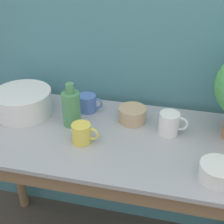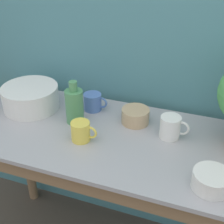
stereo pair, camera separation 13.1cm
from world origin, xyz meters
TOP-DOWN VIEW (x-y plane):
  - wall_back at (0.00, 0.66)m, footprint 6.00×0.05m
  - counter_table at (0.00, 0.28)m, footprint 1.47×0.60m
  - bowl_wash_large at (-0.47, 0.39)m, footprint 0.28×0.28m
  - bottle_tall at (-0.20, 0.35)m, footprint 0.08×0.08m
  - mug_yellow at (-0.11, 0.22)m, footprint 0.12×0.08m
  - mug_blue at (-0.16, 0.48)m, footprint 0.12×0.09m
  - mug_white at (0.24, 0.38)m, footprint 0.13×0.09m
  - bowl_small_enamel_white at (0.44, 0.12)m, footprint 0.14×0.14m
  - bowl_small_tan at (0.07, 0.44)m, footprint 0.13×0.13m

SIDE VIEW (x-z plane):
  - counter_table at x=0.00m, z-range 0.26..1.14m
  - bowl_small_enamel_white at x=0.44m, z-range 0.88..0.94m
  - bowl_small_tan at x=0.07m, z-range 0.88..0.95m
  - mug_blue at x=-0.16m, z-range 0.88..0.96m
  - mug_yellow at x=-0.11m, z-range 0.88..0.96m
  - mug_white at x=0.24m, z-range 0.88..0.98m
  - bowl_wash_large at x=-0.47m, z-range 0.88..0.99m
  - bottle_tall at x=-0.20m, z-range 0.86..1.07m
  - wall_back at x=0.00m, z-range 0.00..2.40m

